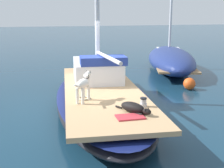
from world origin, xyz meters
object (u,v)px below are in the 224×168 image
(dog_white, at_px, (84,84))
(coiled_rope, at_px, (84,98))
(deck_towel, at_px, (130,117))
(moored_boat_starboard_side, at_px, (171,59))
(deck_winch, at_px, (143,102))
(mooring_buoy, at_px, (189,84))
(dog_black, at_px, (134,108))
(sailboat_main, at_px, (102,99))

(dog_white, xyz_separation_m, coiled_rope, (0.04, 0.20, -0.40))
(deck_towel, relative_size, moored_boat_starboard_side, 0.07)
(deck_winch, bearing_deg, dog_white, 146.45)
(dog_white, xyz_separation_m, moored_boat_starboard_side, (5.47, 5.92, -0.49))
(deck_towel, distance_m, mooring_buoy, 5.41)
(deck_towel, bearing_deg, coiled_rope, 111.19)
(dog_white, height_order, dog_black, dog_white)
(sailboat_main, height_order, coiled_rope, coiled_rope)
(deck_towel, bearing_deg, mooring_buoy, 45.81)
(dog_black, distance_m, deck_towel, 0.33)
(deck_winch, height_order, coiled_rope, deck_winch)
(mooring_buoy, bearing_deg, deck_towel, -134.19)
(sailboat_main, distance_m, deck_winch, 2.00)
(dog_white, distance_m, mooring_buoy, 5.13)
(moored_boat_starboard_side, bearing_deg, deck_winch, -122.48)
(moored_boat_starboard_side, bearing_deg, deck_towel, -123.37)
(dog_black, height_order, mooring_buoy, dog_black)
(dog_black, distance_m, coiled_rope, 1.55)
(deck_winch, bearing_deg, sailboat_main, 103.67)
(moored_boat_starboard_side, bearing_deg, coiled_rope, -133.51)
(dog_black, height_order, deck_winch, dog_black)
(dog_black, height_order, moored_boat_starboard_side, moored_boat_starboard_side)
(deck_winch, bearing_deg, coiled_rope, 139.30)
(sailboat_main, distance_m, coiled_rope, 1.19)
(moored_boat_starboard_side, bearing_deg, mooring_buoy, -107.08)
(sailboat_main, relative_size, dog_black, 8.69)
(dog_black, relative_size, mooring_buoy, 1.96)
(sailboat_main, xyz_separation_m, mooring_buoy, (3.68, 1.37, -0.12))
(dog_white, xyz_separation_m, dog_black, (0.84, -1.13, -0.32))
(dog_white, bearing_deg, coiled_rope, 78.49)
(dog_white, relative_size, coiled_rope, 2.53)
(dog_black, distance_m, deck_winch, 0.49)
(dog_white, xyz_separation_m, deck_towel, (0.66, -1.39, -0.41))
(coiled_rope, distance_m, deck_towel, 1.70)
(deck_towel, bearing_deg, dog_white, 115.33)
(deck_towel, relative_size, mooring_buoy, 1.27)
(sailboat_main, relative_size, dog_white, 9.16)
(sailboat_main, relative_size, deck_towel, 13.41)
(sailboat_main, bearing_deg, mooring_buoy, 20.40)
(deck_towel, height_order, moored_boat_starboard_side, moored_boat_starboard_side)
(sailboat_main, bearing_deg, moored_boat_starboard_side, 45.46)
(sailboat_main, bearing_deg, dog_black, -87.27)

